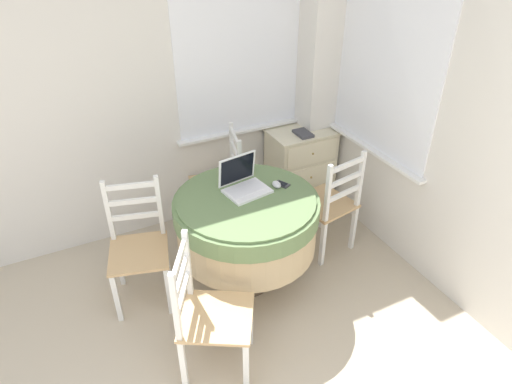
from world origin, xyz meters
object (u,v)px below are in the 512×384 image
Objects in this scene: cell_phone at (282,184)px; dining_chair_near_right_window at (329,204)px; round_dining_table at (246,220)px; book_on_cabinet at (303,133)px; dining_chair_near_back_window at (221,184)px; dining_chair_camera_near at (209,315)px; corner_cabinet at (300,167)px; laptop at (244,183)px; dining_chair_left_flank at (139,247)px; computer_mouse at (277,185)px.

dining_chair_near_right_window reaches higher than cell_phone.
cell_phone reaches higher than round_dining_table.
book_on_cabinet is (0.60, 0.69, -0.02)m from cell_phone.
dining_chair_near_back_window is 1.00× the size of dining_chair_camera_near.
dining_chair_camera_near reaches higher than corner_cabinet.
laptop is at bearing -97.02° from dining_chair_near_back_window.
round_dining_table is at bearing -139.56° from corner_cabinet.
round_dining_table is at bearing -98.36° from dining_chair_near_back_window.
round_dining_table is at bearing -141.14° from book_on_cabinet.
dining_chair_left_flank is at bearing -162.96° from book_on_cabinet.
dining_chair_left_flank is at bearing -148.01° from dining_chair_near_back_window.
computer_mouse reaches higher than cell_phone.
round_dining_table is 0.77m from dining_chair_near_back_window.
dining_chair_near_right_window is 0.74m from book_on_cabinet.
corner_cabinet is (0.91, 0.69, -0.45)m from laptop.
dining_chair_left_flank is at bearing 169.87° from cell_phone.
book_on_cabinet is (-0.04, -0.07, 0.38)m from corner_cabinet.
dining_chair_near_right_window is (0.65, -0.68, 0.00)m from dining_chair_near_back_window.
dining_chair_left_flank is 1.23× the size of corner_cabinet.
cell_phone is 0.91m from book_on_cabinet.
dining_chair_near_right_window is at bearing -101.90° from book_on_cabinet.
dining_chair_camera_near is (-0.55, -0.68, -0.38)m from laptop.
laptop is 0.86m from dining_chair_left_flank.
dining_chair_near_back_window is at bearing -176.75° from corner_cabinet.
dining_chair_left_flank is (-0.76, 0.12, -0.38)m from laptop.
dining_chair_camera_near is at bearing -143.33° from cell_phone.
corner_cabinet is at bearing 50.08° from cell_phone.
round_dining_table is 0.79m from dining_chair_camera_near.
cell_phone is at bearing 7.68° from round_dining_table.
computer_mouse is at bearing -18.61° from laptop.
dining_chair_camera_near is 1.23× the size of corner_cabinet.
computer_mouse is at bearing 37.89° from dining_chair_camera_near.
dining_chair_left_flank reaches higher than corner_cabinet.
laptop is 0.24m from computer_mouse.
computer_mouse is 0.82m from dining_chair_near_back_window.
round_dining_table is 1.11× the size of dining_chair_left_flank.
dining_chair_near_back_window is 4.96× the size of book_on_cabinet.
computer_mouse is 1.06m from dining_chair_left_flank.
computer_mouse is at bearing -167.20° from cell_phone.
cell_phone reaches higher than corner_cabinet.
dining_chair_camera_near is at bearing -136.75° from corner_cabinet.
laptop is 1.81× the size of book_on_cabinet.
laptop is at bearing 166.89° from cell_phone.
corner_cabinet is at bearing 63.61° from book_on_cabinet.
book_on_cabinet is (1.63, 0.50, 0.32)m from dining_chair_left_flank.
dining_chair_left_flank is (-0.84, -0.53, 0.00)m from dining_chair_near_back_window.
cell_phone is 1.07m from corner_cabinet.
laptop is at bearing 50.83° from dining_chair_camera_near.
cell_phone is 0.57m from dining_chair_near_right_window.
book_on_cabinet is at bearing -1.84° from dining_chair_near_back_window.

